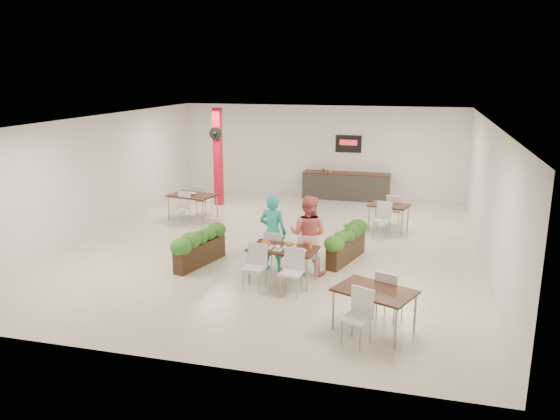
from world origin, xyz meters
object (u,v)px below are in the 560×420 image
object	(u,v)px
service_counter	(346,185)
side_table_c	(374,296)
red_column	(218,156)
main_table	(282,253)
diner_man	(273,233)
planter_left	(200,245)
side_table_b	(389,209)
diner_woman	(308,235)
planter_right	(346,241)
side_table_a	(193,198)

from	to	relation	value
service_counter	side_table_c	world-z (taller)	service_counter
red_column	main_table	world-z (taller)	red_column
diner_man	side_table_c	size ratio (longest dim) A/B	1.04
planter_left	side_table_b	size ratio (longest dim) A/B	0.99
red_column	diner_woman	xyz separation A→B (m)	(4.19, -5.53, -0.76)
diner_woman	planter_left	xyz separation A→B (m)	(-2.50, -0.13, -0.39)
main_table	diner_man	size ratio (longest dim) A/B	1.01
service_counter	side_table_c	size ratio (longest dim) A/B	1.81
red_column	planter_right	size ratio (longest dim) A/B	1.89
planter_left	planter_right	bearing A→B (deg)	19.00
red_column	main_table	bearing A→B (deg)	-58.56
diner_man	planter_left	distance (m)	1.75
planter_right	side_table_a	world-z (taller)	side_table_a
diner_woman	planter_right	bearing A→B (deg)	-119.86
side_table_a	main_table	bearing A→B (deg)	-36.26
diner_woman	service_counter	bearing A→B (deg)	-82.16
main_table	service_counter	bearing A→B (deg)	88.44
diner_woman	side_table_a	size ratio (longest dim) A/B	1.05
main_table	red_column	bearing A→B (deg)	121.44
main_table	side_table_a	distance (m)	5.76
planter_left	side_table_c	xyz separation A→B (m)	(4.16, -2.32, 0.15)
red_column	side_table_c	size ratio (longest dim) A/B	1.93
side_table_b	side_table_a	bearing A→B (deg)	-164.28
main_table	planter_right	xyz separation A→B (m)	(1.12, 1.63, -0.15)
main_table	planter_left	xyz separation A→B (m)	(-2.09, 0.52, -0.15)
main_table	diner_woman	size ratio (longest dim) A/B	0.99
side_table_b	diner_man	bearing A→B (deg)	-107.46
side_table_a	side_table_b	xyz separation A→B (m)	(5.79, 0.21, -0.02)
planter_right	planter_left	bearing A→B (deg)	-161.00
side_table_b	diner_woman	bearing A→B (deg)	-97.83
red_column	diner_man	bearing A→B (deg)	-58.48
red_column	planter_right	xyz separation A→B (m)	(4.90, -4.55, -1.16)
planter_left	side_table_a	bearing A→B (deg)	115.63
red_column	diner_woman	bearing A→B (deg)	-52.84
diner_man	side_table_c	distance (m)	3.48
side_table_a	side_table_b	size ratio (longest dim) A/B	1.00
planter_left	planter_right	world-z (taller)	planter_right
side_table_a	planter_right	bearing A→B (deg)	-16.34
side_table_a	planter_left	bearing A→B (deg)	-53.00
service_counter	side_table_b	xyz separation A→B (m)	(1.69, -3.58, 0.13)
diner_woman	side_table_b	world-z (taller)	diner_woman
side_table_a	side_table_b	world-z (taller)	same
service_counter	red_column	bearing A→B (deg)	-155.00
diner_woman	side_table_b	distance (m)	4.10
diner_woman	side_table_a	xyz separation A→B (m)	(-4.29, 3.60, -0.24)
red_column	planter_left	bearing A→B (deg)	-73.37
side_table_b	side_table_c	bearing A→B (deg)	-74.84
diner_man	diner_woman	distance (m)	0.80
planter_left	side_table_a	size ratio (longest dim) A/B	0.99
planter_left	side_table_c	world-z (taller)	side_table_c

